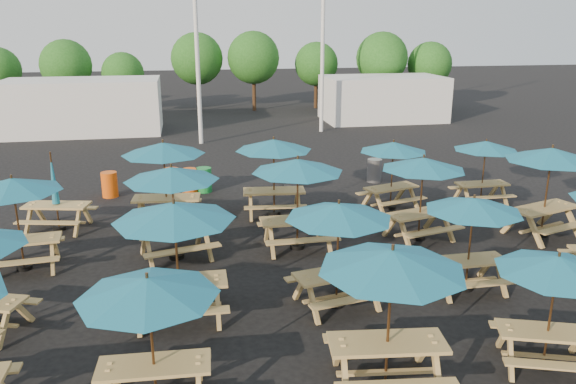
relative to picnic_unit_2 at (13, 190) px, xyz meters
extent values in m
plane|color=black|center=(6.65, 0.03, -1.97)|extent=(120.00, 120.00, 0.00)
cube|color=tan|center=(0.21, -2.36, -1.57)|extent=(1.59, 0.73, 0.04)
cube|color=tan|center=(0.00, 0.00, -1.24)|extent=(1.83, 0.87, 0.06)
cube|color=tan|center=(0.07, -0.65, -1.53)|extent=(1.79, 0.42, 0.04)
cube|color=tan|center=(-0.07, 0.65, -1.53)|extent=(1.79, 0.42, 0.04)
cylinder|color=black|center=(0.00, 0.00, -1.92)|extent=(0.35, 0.35, 0.10)
cylinder|color=brown|center=(0.00, 0.00, -0.84)|extent=(0.04, 0.04, 2.26)
cone|color=#196987|center=(0.00, 0.00, 0.11)|extent=(2.40, 2.40, 0.31)
cube|color=tan|center=(0.27, 2.66, -1.25)|extent=(1.87, 1.05, 0.06)
cube|color=tan|center=(0.13, 2.03, -1.53)|extent=(1.78, 0.62, 0.04)
cube|color=tan|center=(0.41, 3.30, -1.53)|extent=(1.78, 0.62, 0.04)
cylinder|color=black|center=(0.27, 2.66, -1.92)|extent=(0.35, 0.35, 0.10)
cylinder|color=brown|center=(0.27, 2.66, -0.84)|extent=(0.04, 0.04, 2.26)
cone|color=#196987|center=(0.27, 2.66, -0.45)|extent=(0.22, 0.22, 1.47)
cube|color=tan|center=(3.29, -5.64, -1.28)|extent=(1.71, 0.73, 0.06)
cube|color=tan|center=(3.31, -5.03, -1.55)|extent=(1.69, 0.31, 0.04)
cylinder|color=brown|center=(3.29, -5.64, -0.90)|extent=(0.04, 0.04, 2.15)
cone|color=#196987|center=(3.29, -5.64, 0.01)|extent=(2.17, 2.17, 0.30)
cube|color=tan|center=(3.65, -3.01, -1.20)|extent=(1.89, 0.76, 0.06)
cube|color=tan|center=(3.63, -3.70, -1.50)|extent=(1.89, 0.29, 0.04)
cube|color=tan|center=(3.66, -2.31, -1.50)|extent=(1.89, 0.29, 0.04)
cylinder|color=black|center=(3.65, -3.01, -1.92)|extent=(0.38, 0.38, 0.10)
cylinder|color=brown|center=(3.65, -3.01, -0.77)|extent=(0.05, 0.05, 2.41)
cone|color=#196987|center=(3.65, -3.01, 0.24)|extent=(2.36, 2.36, 0.33)
cube|color=tan|center=(3.55, 0.01, -1.21)|extent=(1.97, 1.17, 0.06)
cube|color=tan|center=(3.73, -0.64, -1.51)|extent=(1.85, 0.72, 0.04)
cube|color=tan|center=(3.38, 0.67, -1.51)|extent=(1.85, 0.72, 0.04)
cylinder|color=black|center=(3.55, 0.01, -1.92)|extent=(0.37, 0.37, 0.10)
cylinder|color=brown|center=(3.55, 0.01, -0.80)|extent=(0.05, 0.05, 2.36)
cone|color=#196987|center=(3.55, 0.01, 0.20)|extent=(2.78, 2.78, 0.33)
cube|color=tan|center=(3.29, 2.62, -1.19)|extent=(1.96, 0.90, 0.06)
cube|color=tan|center=(3.23, 1.93, -1.50)|extent=(1.92, 0.43, 0.04)
cube|color=tan|center=(3.35, 3.32, -1.50)|extent=(1.92, 0.43, 0.04)
cylinder|color=black|center=(3.29, 2.62, -1.92)|extent=(0.38, 0.38, 0.11)
cylinder|color=brown|center=(3.29, 2.62, -0.76)|extent=(0.05, 0.05, 2.43)
cone|color=#196987|center=(3.29, 2.62, 0.26)|extent=(2.54, 2.54, 0.34)
cube|color=tan|center=(6.90, -5.79, -1.21)|extent=(1.92, 0.93, 0.06)
cube|color=tan|center=(6.98, -5.12, -1.51)|extent=(1.87, 0.47, 0.04)
cylinder|color=black|center=(6.90, -5.79, -1.92)|extent=(0.37, 0.37, 0.10)
cylinder|color=brown|center=(6.90, -5.79, -0.79)|extent=(0.05, 0.05, 2.37)
cone|color=#196987|center=(6.90, -5.79, 0.21)|extent=(2.54, 2.54, 0.33)
cube|color=tan|center=(6.82, -3.07, -1.25)|extent=(1.85, 1.02, 0.06)
cube|color=tan|center=(6.95, -3.70, -1.54)|extent=(1.76, 0.59, 0.04)
cube|color=tan|center=(6.69, -2.44, -1.54)|extent=(1.76, 0.59, 0.04)
cylinder|color=black|center=(6.82, -3.07, -1.92)|extent=(0.35, 0.35, 0.10)
cylinder|color=brown|center=(6.82, -3.07, -0.85)|extent=(0.04, 0.04, 2.24)
cone|color=#196987|center=(6.82, -3.07, 0.09)|extent=(2.55, 2.55, 0.31)
cube|color=tan|center=(6.64, 0.11, -1.20)|extent=(1.89, 0.75, 0.06)
cube|color=tan|center=(6.64, -0.58, -1.50)|extent=(1.88, 0.28, 0.04)
cube|color=tan|center=(6.63, 0.80, -1.50)|extent=(1.88, 0.28, 0.04)
cylinder|color=black|center=(6.64, 0.11, -1.92)|extent=(0.38, 0.38, 0.10)
cylinder|color=brown|center=(6.64, 0.11, -0.77)|extent=(0.05, 0.05, 2.40)
cone|color=#196987|center=(6.64, 0.11, 0.24)|extent=(2.35, 2.35, 0.33)
cube|color=tan|center=(6.47, 2.85, -1.21)|extent=(1.90, 0.88, 0.06)
cube|color=tan|center=(6.41, 2.18, -1.51)|extent=(1.86, 0.42, 0.04)
cube|color=tan|center=(6.53, 3.52, -1.51)|extent=(1.86, 0.42, 0.04)
cylinder|color=black|center=(6.47, 2.85, -1.92)|extent=(0.37, 0.37, 0.10)
cylinder|color=brown|center=(6.47, 2.85, -0.79)|extent=(0.05, 0.05, 2.36)
cone|color=#196987|center=(6.47, 2.85, 0.20)|extent=(2.48, 2.48, 0.33)
cube|color=tan|center=(9.71, -5.81, -1.31)|extent=(1.72, 1.11, 0.05)
cube|color=tan|center=(9.52, -6.36, -1.57)|extent=(1.59, 0.73, 0.04)
cube|color=tan|center=(9.90, -5.25, -1.57)|extent=(1.59, 0.73, 0.04)
cylinder|color=black|center=(9.71, -5.81, -1.93)|extent=(0.32, 0.32, 0.09)
cylinder|color=brown|center=(9.71, -5.81, -0.95)|extent=(0.04, 0.04, 2.05)
cone|color=#196987|center=(9.71, -5.81, -0.08)|extent=(2.51, 2.51, 0.28)
cube|color=tan|center=(9.81, -2.87, -1.29)|extent=(1.67, 0.67, 0.06)
cube|color=tan|center=(9.82, -3.48, -1.56)|extent=(1.66, 0.25, 0.04)
cube|color=tan|center=(9.80, -2.27, -1.56)|extent=(1.66, 0.25, 0.04)
cylinder|color=black|center=(9.81, -2.87, -1.93)|extent=(0.33, 0.33, 0.09)
cylinder|color=brown|center=(9.81, -2.87, -0.91)|extent=(0.04, 0.04, 2.12)
cone|color=#196987|center=(9.81, -2.87, -0.02)|extent=(2.07, 2.07, 0.30)
cube|color=tan|center=(9.98, 0.13, -1.24)|extent=(1.91, 1.11, 0.06)
cube|color=tan|center=(10.14, -0.51, -1.53)|extent=(1.80, 0.68, 0.04)
cube|color=tan|center=(9.82, 0.77, -1.53)|extent=(1.80, 0.68, 0.04)
cylinder|color=black|center=(9.98, 0.13, -1.92)|extent=(0.36, 0.36, 0.10)
cylinder|color=brown|center=(9.98, 0.13, -0.83)|extent=(0.04, 0.04, 2.29)
cone|color=#196987|center=(9.98, 0.13, 0.14)|extent=(2.68, 2.68, 0.32)
cube|color=tan|center=(10.16, 2.77, -1.28)|extent=(1.80, 1.11, 0.06)
cube|color=tan|center=(10.34, 2.18, -1.55)|extent=(1.68, 0.71, 0.04)
cube|color=tan|center=(9.98, 3.37, -1.55)|extent=(1.68, 0.71, 0.04)
cylinder|color=black|center=(10.16, 2.77, -1.93)|extent=(0.34, 0.34, 0.09)
cylinder|color=brown|center=(10.16, 2.77, -0.90)|extent=(0.04, 0.04, 2.15)
cone|color=#196987|center=(10.16, 2.77, 0.01)|extent=(2.59, 2.59, 0.30)
cube|color=tan|center=(13.40, -0.24, -1.17)|extent=(2.09, 1.31, 0.06)
cube|color=tan|center=(13.62, -0.92, -1.49)|extent=(1.94, 0.85, 0.04)
cube|color=tan|center=(13.19, 0.44, -1.49)|extent=(1.94, 0.85, 0.04)
cylinder|color=black|center=(13.40, -0.24, -1.92)|extent=(0.39, 0.39, 0.11)
cylinder|color=brown|center=(13.40, -0.24, -0.73)|extent=(0.05, 0.05, 2.49)
cone|color=#196987|center=(13.40, -0.24, 0.32)|extent=(3.02, 3.02, 0.35)
cube|color=tan|center=(13.20, 2.70, -1.30)|extent=(1.63, 0.64, 0.05)
cube|color=tan|center=(13.21, 2.10, -1.56)|extent=(1.63, 0.23, 0.04)
cube|color=tan|center=(13.20, 3.30, -1.56)|extent=(1.63, 0.23, 0.04)
cylinder|color=black|center=(13.20, 2.70, -1.93)|extent=(0.33, 0.33, 0.09)
cylinder|color=brown|center=(13.20, 2.70, -0.93)|extent=(0.04, 0.04, 2.08)
cone|color=#196987|center=(13.20, 2.70, -0.05)|extent=(2.02, 2.02, 0.29)
cylinder|color=#EE570E|center=(1.33, 5.69, -1.55)|extent=(0.53, 0.53, 0.85)
cylinder|color=#EE570E|center=(3.37, 5.81, -1.55)|extent=(0.53, 0.53, 0.85)
cylinder|color=#EE570E|center=(3.98, 5.66, -1.55)|extent=(0.53, 0.53, 0.85)
cylinder|color=#188635|center=(4.47, 5.71, -1.55)|extent=(0.53, 0.53, 0.85)
cylinder|color=gray|center=(7.54, 5.69, -1.55)|extent=(0.53, 0.53, 0.85)
cylinder|color=gray|center=(10.68, 5.88, -1.55)|extent=(0.53, 0.53, 0.85)
cylinder|color=silver|center=(4.65, 14.03, 4.03)|extent=(0.20, 0.20, 12.00)
cylinder|color=silver|center=(11.15, 16.03, 4.03)|extent=(0.20, 0.20, 12.00)
cube|color=silver|center=(-1.35, 18.03, -0.57)|extent=(8.00, 4.00, 2.80)
cube|color=silver|center=(15.65, 19.03, -0.67)|extent=(7.00, 4.00, 2.60)
cylinder|color=#382314|center=(-7.42, 25.28, -1.01)|extent=(0.24, 0.24, 1.92)
cylinder|color=#382314|center=(-3.09, 23.93, -0.90)|extent=(0.24, 0.24, 2.14)
sphere|color=#1E5919|center=(-3.09, 23.93, 1.19)|extent=(3.11, 3.11, 3.11)
cylinder|color=#382314|center=(0.26, 23.68, -1.08)|extent=(0.24, 0.24, 1.78)
sphere|color=#1E5919|center=(0.26, 23.68, 0.66)|extent=(2.59, 2.59, 2.59)
cylinder|color=#382314|center=(4.90, 24.74, -0.82)|extent=(0.24, 0.24, 2.31)
sphere|color=#1E5919|center=(4.90, 24.74, 1.44)|extent=(3.36, 3.36, 3.36)
cylinder|color=#382314|center=(8.55, 24.29, -0.80)|extent=(0.24, 0.24, 2.35)
sphere|color=#1E5919|center=(8.55, 24.29, 1.49)|extent=(3.41, 3.41, 3.41)
cylinder|color=#382314|center=(12.88, 24.70, -0.96)|extent=(0.24, 0.24, 2.02)
sphere|color=#1E5919|center=(12.88, 24.70, 1.01)|extent=(2.94, 2.94, 2.94)
cylinder|color=#382314|center=(16.89, 22.92, -0.81)|extent=(0.24, 0.24, 2.32)
sphere|color=#1E5919|center=(16.89, 22.92, 1.46)|extent=(3.38, 3.38, 3.38)
cylinder|color=#382314|center=(20.28, 22.95, -0.96)|extent=(0.24, 0.24, 2.03)
sphere|color=#1E5919|center=(20.28, 22.95, 1.03)|extent=(2.95, 2.95, 2.95)
camera|label=1|loc=(3.94, -13.17, 3.62)|focal=35.00mm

